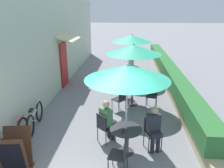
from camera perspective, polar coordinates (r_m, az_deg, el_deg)
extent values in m
cube|color=#B2C1AD|center=(11.43, -12.56, 11.00)|extent=(0.24, 14.79, 4.20)
cube|color=maroon|center=(10.88, -12.45, 4.98)|extent=(0.08, 0.96, 2.10)
cube|color=beige|center=(10.56, -11.31, 11.84)|extent=(0.78, 1.80, 0.30)
cube|color=tan|center=(11.44, 14.37, 1.22)|extent=(0.44, 13.79, 0.45)
cube|color=#2D6B33|center=(11.30, 14.57, 3.66)|extent=(0.60, 13.10, 0.56)
cylinder|color=#28282D|center=(6.07, 3.53, -17.26)|extent=(0.44, 0.44, 0.02)
cylinder|color=#28282D|center=(5.87, 3.60, -14.56)|extent=(0.06, 0.06, 0.69)
cylinder|color=#28282D|center=(5.69, 3.67, -11.67)|extent=(0.83, 0.83, 0.02)
cylinder|color=#B7B7BC|center=(5.47, 3.77, -7.46)|extent=(0.04, 0.04, 2.33)
cone|color=#2DAD84|center=(5.09, 4.02, 3.13)|extent=(2.03, 2.03, 0.35)
sphere|color=#B7B7BC|center=(5.04, 4.07, 5.12)|extent=(0.07, 0.07, 0.07)
cube|color=#232328|center=(6.28, -1.47, -11.09)|extent=(0.57, 0.57, 0.04)
cube|color=#232328|center=(6.07, -2.81, -9.96)|extent=(0.30, 0.28, 0.42)
cylinder|color=#232328|center=(6.39, 0.88, -12.87)|extent=(0.02, 0.02, 0.45)
cylinder|color=#232328|center=(6.62, -1.33, -11.67)|extent=(0.02, 0.02, 0.45)
cylinder|color=#232328|center=(6.18, -1.60, -14.07)|extent=(0.02, 0.02, 0.45)
cylinder|color=#232328|center=(6.42, -3.78, -12.77)|extent=(0.02, 0.02, 0.45)
cylinder|color=#23232D|center=(6.45, 0.25, -12.46)|extent=(0.11, 0.11, 0.47)
cylinder|color=#23232D|center=(6.55, -0.73, -11.92)|extent=(0.11, 0.11, 0.47)
cube|color=#23232D|center=(6.30, -0.86, -10.18)|extent=(0.46, 0.47, 0.12)
cube|color=#4C8456|center=(6.11, -1.64, -8.47)|extent=(0.40, 0.39, 0.50)
sphere|color=tan|center=(5.96, -1.53, -5.25)|extent=(0.20, 0.20, 0.20)
cube|color=#232328|center=(5.22, 1.58, -18.10)|extent=(0.48, 0.48, 0.04)
cube|color=#232328|center=(5.06, 3.71, -16.54)|extent=(0.11, 0.38, 0.42)
cylinder|color=#232328|center=(5.53, 0.19, -18.56)|extent=(0.02, 0.02, 0.45)
cylinder|color=#232328|center=(5.27, -1.02, -20.84)|extent=(0.02, 0.02, 0.45)
cylinder|color=#232328|center=(5.46, 4.02, -19.19)|extent=(0.02, 0.02, 0.45)
cube|color=#232328|center=(6.05, 10.65, -12.71)|extent=(0.50, 0.50, 0.04)
cube|color=#232328|center=(6.09, 10.07, -10.16)|extent=(0.37, 0.14, 0.42)
cylinder|color=#232328|center=(5.98, 9.57, -15.68)|extent=(0.02, 0.02, 0.45)
cylinder|color=#232328|center=(6.11, 12.81, -15.07)|extent=(0.02, 0.02, 0.45)
cylinder|color=#232328|center=(6.25, 8.29, -13.89)|extent=(0.02, 0.02, 0.45)
cylinder|color=#232328|center=(6.38, 11.39, -13.37)|extent=(0.02, 0.02, 0.45)
cylinder|color=#23232D|center=(6.00, 10.49, -15.43)|extent=(0.11, 0.11, 0.47)
cylinder|color=#23232D|center=(6.06, 11.93, -15.17)|extent=(0.11, 0.11, 0.47)
cube|color=#23232D|center=(5.94, 11.04, -12.48)|extent=(0.39, 0.43, 0.12)
cube|color=#282D38|center=(5.91, 10.76, -9.88)|extent=(0.39, 0.31, 0.50)
sphere|color=tan|center=(5.72, 11.07, -6.72)|extent=(0.20, 0.20, 0.20)
cylinder|color=#232328|center=(5.52, 2.90, -11.99)|extent=(0.07, 0.07, 0.09)
cylinder|color=#28282D|center=(8.75, 5.23, -5.29)|extent=(0.44, 0.44, 0.02)
cylinder|color=#28282D|center=(8.62, 5.30, -3.21)|extent=(0.06, 0.06, 0.69)
cylinder|color=#28282D|center=(8.49, 5.37, -1.06)|extent=(0.83, 0.83, 0.02)
cylinder|color=#B7B7BC|center=(8.35, 5.47, 1.96)|extent=(0.04, 0.04, 2.33)
cone|color=#2DAD84|center=(8.10, 5.70, 9.03)|extent=(2.03, 2.03, 0.35)
sphere|color=#B7B7BC|center=(8.07, 5.74, 10.31)|extent=(0.07, 0.07, 0.07)
cube|color=#232328|center=(9.25, 3.77, -0.96)|extent=(0.51, 0.51, 0.04)
cube|color=#232328|center=(9.12, 2.70, 0.18)|extent=(0.15, 0.37, 0.42)
cylinder|color=#232328|center=(9.22, 5.15, -2.55)|extent=(0.02, 0.02, 0.45)
cylinder|color=#232328|center=(9.54, 4.44, -1.78)|extent=(0.02, 0.02, 0.45)
cylinder|color=#232328|center=(9.12, 3.01, -2.76)|extent=(0.02, 0.02, 0.45)
cylinder|color=#232328|center=(9.44, 2.37, -1.98)|extent=(0.02, 0.02, 0.45)
cube|color=#232328|center=(8.06, 1.82, -4.01)|extent=(0.56, 0.56, 0.04)
cube|color=#232328|center=(7.86, 2.81, -2.98)|extent=(0.27, 0.31, 0.42)
cylinder|color=#232328|center=(8.38, 1.77, -4.75)|extent=(0.02, 0.02, 0.45)
cylinder|color=#232328|center=(8.15, 0.00, -5.46)|extent=(0.02, 0.02, 0.45)
cylinder|color=#232328|center=(8.16, 3.60, -5.47)|extent=(0.02, 0.02, 0.45)
cylinder|color=#232328|center=(7.92, 1.83, -6.23)|extent=(0.02, 0.02, 0.45)
cube|color=#232328|center=(8.49, 10.33, -3.10)|extent=(0.47, 0.47, 0.04)
cube|color=#232328|center=(8.59, 10.54, -1.35)|extent=(0.38, 0.10, 0.42)
cylinder|color=#232328|center=(8.43, 8.90, -4.85)|extent=(0.02, 0.02, 0.45)
cylinder|color=#232328|center=(8.40, 11.34, -5.08)|extent=(0.02, 0.02, 0.45)
cylinder|color=#232328|center=(8.76, 9.19, -3.93)|extent=(0.02, 0.02, 0.45)
cylinder|color=#232328|center=(8.73, 11.54, -4.15)|extent=(0.02, 0.02, 0.45)
cylinder|color=white|center=(8.42, 4.96, -0.82)|extent=(0.07, 0.07, 0.09)
cylinder|color=#28282D|center=(11.70, 4.89, 1.06)|extent=(0.44, 0.44, 0.02)
cylinder|color=#28282D|center=(11.60, 4.94, 2.68)|extent=(0.06, 0.06, 0.69)
cylinder|color=#28282D|center=(11.51, 4.99, 4.32)|extent=(0.83, 0.83, 0.02)
cylinder|color=#B7B7BC|center=(11.40, 5.06, 6.59)|extent=(0.04, 0.04, 2.33)
cone|color=#2DAD84|center=(11.23, 5.21, 11.80)|extent=(2.03, 2.03, 0.35)
sphere|color=#B7B7BC|center=(11.20, 5.24, 12.73)|extent=(0.07, 0.07, 0.07)
cube|color=#232328|center=(12.30, 5.06, 4.08)|extent=(0.41, 0.41, 0.04)
cube|color=#232328|center=(12.26, 4.22, 5.06)|extent=(0.04, 0.38, 0.42)
cylinder|color=#232328|center=(12.19, 5.85, 2.81)|extent=(0.02, 0.02, 0.45)
cylinder|color=#232328|center=(12.53, 5.88, 3.26)|extent=(0.02, 0.02, 0.45)
cylinder|color=#232328|center=(12.19, 4.16, 2.87)|extent=(0.02, 0.02, 0.45)
cylinder|color=#232328|center=(12.54, 4.23, 3.32)|extent=(0.02, 0.02, 0.45)
cylinder|color=#23232D|center=(12.28, 5.86, 2.98)|extent=(0.11, 0.11, 0.47)
cylinder|color=#23232D|center=(12.43, 5.87, 3.19)|extent=(0.11, 0.11, 0.47)
cube|color=#23232D|center=(12.28, 5.49, 4.42)|extent=(0.37, 0.31, 0.12)
cube|color=white|center=(12.22, 5.01, 5.58)|extent=(0.23, 0.35, 0.50)
sphere|color=beige|center=(12.14, 5.16, 7.27)|extent=(0.20, 0.20, 0.20)
cube|color=#232328|center=(10.85, 4.83, 2.05)|extent=(0.41, 0.41, 0.04)
cube|color=#232328|center=(10.79, 5.85, 3.08)|extent=(0.04, 0.38, 0.42)
cylinder|color=#232328|center=(11.10, 3.90, 1.24)|extent=(0.02, 0.02, 0.45)
cylinder|color=#232328|center=(10.75, 3.81, 0.66)|extent=(0.02, 0.02, 0.45)
cylinder|color=#232328|center=(11.09, 5.76, 1.17)|extent=(0.02, 0.02, 0.45)
cylinder|color=#232328|center=(10.75, 5.73, 0.59)|extent=(0.02, 0.02, 0.45)
torus|color=black|center=(6.82, -22.31, -10.96)|extent=(0.09, 0.72, 0.72)
torus|color=black|center=(6.06, -26.17, -15.54)|extent=(0.09, 0.72, 0.72)
cylinder|color=#B21E1E|center=(6.33, -24.35, -11.60)|extent=(0.07, 0.79, 0.04)
cylinder|color=#B21E1E|center=(6.29, -24.82, -13.80)|extent=(0.06, 0.58, 0.38)
cylinder|color=#B21E1E|center=(6.07, -25.61, -12.00)|extent=(0.04, 0.04, 0.25)
cube|color=black|center=(6.01, -25.78, -10.97)|extent=(0.11, 0.22, 0.05)
cylinder|color=#B21E1E|center=(6.61, -22.86, -8.29)|extent=(0.05, 0.46, 0.03)
torus|color=black|center=(7.77, -18.45, -6.78)|extent=(0.15, 0.70, 0.70)
torus|color=black|center=(6.92, -20.56, -10.37)|extent=(0.15, 0.70, 0.70)
cylinder|color=silver|center=(7.26, -19.60, -7.12)|extent=(0.14, 0.78, 0.04)
cylinder|color=silver|center=(7.18, -19.83, -8.98)|extent=(0.11, 0.58, 0.38)
cylinder|color=silver|center=(6.97, -20.31, -7.33)|extent=(0.04, 0.04, 0.24)
cube|color=black|center=(6.92, -20.42, -6.43)|extent=(0.13, 0.23, 0.05)
cylinder|color=silver|center=(7.59, -18.81, -4.41)|extent=(0.09, 0.46, 0.03)
cube|color=#422819|center=(5.83, -23.33, -14.77)|extent=(0.66, 0.31, 1.01)
cube|color=black|center=(5.83, -23.29, -14.50)|extent=(0.54, 0.23, 0.76)
cube|color=#422819|center=(5.52, -24.73, -17.01)|extent=(0.66, 0.31, 1.01)
cube|color=black|center=(5.50, -24.84, -16.95)|extent=(0.54, 0.23, 0.76)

